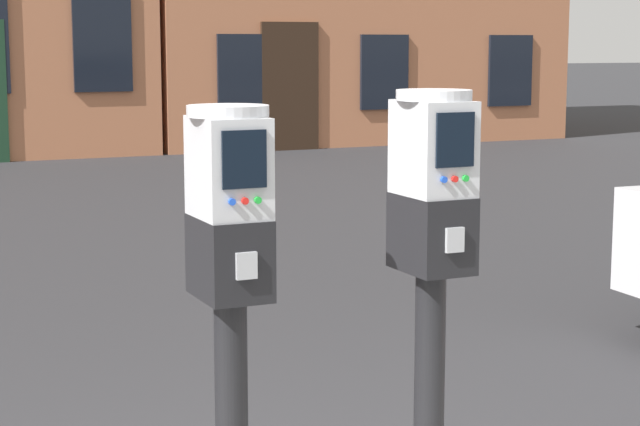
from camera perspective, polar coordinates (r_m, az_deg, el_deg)
name	(u,v)px	position (r m, az deg, el deg)	size (l,w,h in m)	color
parking_meter_near_kerb	(230,274)	(2.94, -4.69, -3.18)	(0.22, 0.25, 1.45)	black
parking_meter_twin_adjacent	(432,249)	(3.19, 5.81, -1.88)	(0.22, 0.25, 1.48)	black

